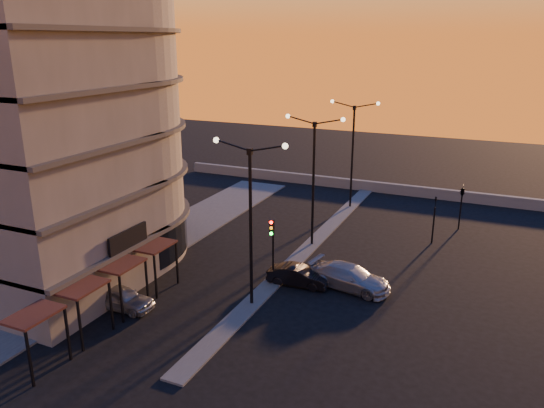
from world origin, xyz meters
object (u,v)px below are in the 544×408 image
Objects in this scene: streetlamp_mid at (314,171)px; car_sedan at (298,276)px; car_hatchback at (121,298)px; car_wagon at (350,277)px; traffic_light_main at (272,241)px.

car_sedan is (1.50, -6.56, -4.97)m from streetlamp_mid.
car_wagon reaches higher than car_hatchback.
car_sedan is 3.13m from car_wagon.
streetlamp_mid is at bearing 9.14° from car_sedan.
traffic_light_main reaches higher than car_sedan.
streetlamp_mid reaches higher than car_wagon.
car_hatchback is 10.51m from car_sedan.
car_hatchback is 1.02× the size of car_sedan.
streetlamp_mid is 2.51× the size of car_sedan.
car_hatchback is 0.77× the size of car_wagon.
traffic_light_main is at bearing -90.00° from streetlamp_mid.
traffic_light_main is 1.12× the size of car_sedan.
traffic_light_main is 2.77m from car_sedan.
car_wagon is at bearing -77.40° from car_sedan.
car_hatchback is (-6.50, -6.25, -2.23)m from traffic_light_main.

